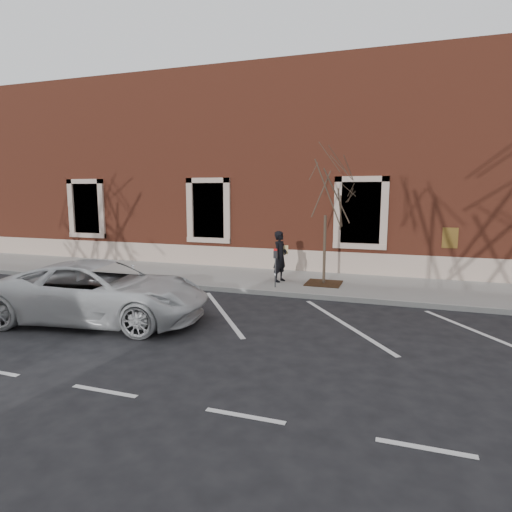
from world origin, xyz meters
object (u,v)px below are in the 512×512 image
(man, at_px, (280,256))
(parking_meter, at_px, (275,261))
(white_truck, at_px, (100,292))
(sapling, at_px, (326,196))

(man, relative_size, parking_meter, 1.39)
(white_truck, bearing_deg, man, -39.42)
(sapling, bearing_deg, white_truck, -130.80)
(white_truck, bearing_deg, sapling, -49.19)
(man, bearing_deg, parking_meter, -159.12)
(man, xyz_separation_m, parking_meter, (0.10, -0.91, 0.00))
(parking_meter, xyz_separation_m, white_truck, (-3.23, -4.30, -0.27))
(man, bearing_deg, white_truck, 163.83)
(white_truck, bearing_deg, parking_meter, -45.30)
(man, xyz_separation_m, white_truck, (-3.14, -5.21, -0.27))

